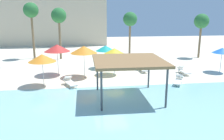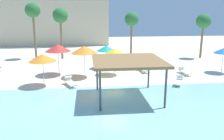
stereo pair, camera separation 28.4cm
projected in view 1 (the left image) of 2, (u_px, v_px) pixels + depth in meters
name	position (u px, v px, depth m)	size (l,w,h in m)	color
ground_plane	(111.00, 93.00, 17.78)	(80.00, 80.00, 0.00)	beige
lagoon_water	(122.00, 125.00, 12.72)	(44.00, 13.50, 0.04)	#8CC6CC
shade_pavilion	(129.00, 62.00, 16.13)	(4.81, 4.81, 2.81)	#42474C
beach_umbrella_teal_0	(105.00, 48.00, 25.12)	(2.08, 2.08, 2.48)	silver
beach_umbrella_yellow_1	(114.00, 51.00, 22.52)	(2.15, 2.15, 2.60)	silver
beach_umbrella_red_2	(57.00, 48.00, 22.37)	(2.46, 2.46, 2.97)	silver
beach_umbrella_blue_3	(222.00, 50.00, 23.45)	(1.94, 1.94, 2.50)	silver
beach_umbrella_orange_4	(42.00, 58.00, 18.91)	(2.23, 2.23, 2.68)	silver
beach_umbrella_orange_5	(84.00, 50.00, 21.60)	(2.47, 2.47, 2.95)	silver
lounge_chair_2	(184.00, 70.00, 23.25)	(0.69, 1.92, 0.74)	white
lounge_chair_3	(179.00, 80.00, 19.89)	(1.48, 1.94, 0.74)	white
lounge_chair_5	(70.00, 82.00, 19.49)	(1.26, 1.98, 0.74)	white
lounge_chair_6	(142.00, 68.00, 24.20)	(0.65, 1.91, 0.74)	white
palm_tree_0	(130.00, 20.00, 31.56)	(1.90, 1.90, 5.97)	brown
palm_tree_1	(201.00, 22.00, 30.41)	(1.90, 1.90, 5.75)	brown
palm_tree_2	(31.00, 12.00, 29.49)	(1.90, 1.90, 7.14)	brown
palm_tree_3	(59.00, 17.00, 29.33)	(1.90, 1.90, 6.49)	brown
hotel_block_0	(42.00, 1.00, 43.44)	(23.06, 8.85, 15.62)	beige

